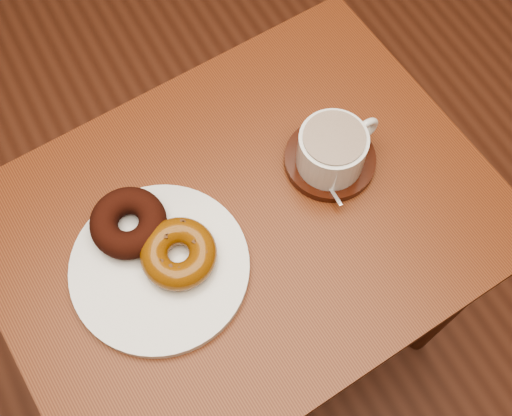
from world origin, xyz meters
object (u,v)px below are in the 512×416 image
donut_plate (160,267)px  coffee_cup (333,149)px  cafe_table (245,247)px  saucer (330,160)px

donut_plate → coffee_cup: size_ratio=1.90×
donut_plate → coffee_cup: bearing=5.1°
donut_plate → coffee_cup: coffee_cup is taller
cafe_table → donut_plate: bearing=-179.6°
cafe_table → saucer: bearing=4.0°
donut_plate → saucer: (0.30, 0.03, -0.00)m
cafe_table → coffee_cup: 0.22m
donut_plate → saucer: bearing=6.0°
coffee_cup → donut_plate: bearing=-179.0°
cafe_table → donut_plate: (-0.14, -0.01, 0.12)m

